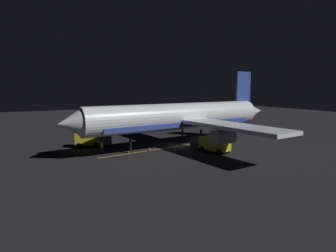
% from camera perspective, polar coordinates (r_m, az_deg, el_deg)
% --- Properties ---
extents(ground_plane, '(180.00, 180.00, 0.20)m').
position_cam_1_polar(ground_plane, '(47.36, 2.14, -4.17)').
color(ground_plane, black).
extents(apron_guide_stripe, '(2.88, 19.69, 0.01)m').
position_cam_1_polar(apron_guide_stripe, '(45.11, -1.98, -4.63)').
color(apron_guide_stripe, gold).
rests_on(apron_guide_stripe, ground_plane).
extents(airliner, '(38.25, 39.43, 12.55)m').
position_cam_1_polar(airliner, '(46.97, 2.78, 1.76)').
color(airliner, white).
rests_on(airliner, ground_plane).
extents(baggage_truck, '(3.74, 6.06, 2.38)m').
position_cam_1_polar(baggage_truck, '(48.37, -14.84, -2.58)').
color(baggage_truck, gold).
rests_on(baggage_truck, ground_plane).
extents(catering_truck, '(6.47, 3.81, 2.29)m').
position_cam_1_polar(catering_truck, '(43.48, 8.56, -3.56)').
color(catering_truck, gold).
rests_on(catering_truck, ground_plane).
extents(ground_crew_worker, '(0.40, 0.40, 1.74)m').
position_cam_1_polar(ground_crew_worker, '(43.20, -12.99, -4.17)').
color(ground_crew_worker, black).
rests_on(ground_crew_worker, ground_plane).
extents(traffic_cone_near_left, '(0.50, 0.50, 0.55)m').
position_cam_1_polar(traffic_cone_near_left, '(44.17, -3.65, -4.58)').
color(traffic_cone_near_left, '#EA590F').
rests_on(traffic_cone_near_left, ground_plane).
extents(traffic_cone_near_right, '(0.50, 0.50, 0.55)m').
position_cam_1_polar(traffic_cone_near_right, '(42.88, 2.08, -4.94)').
color(traffic_cone_near_right, '#EA590F').
rests_on(traffic_cone_near_right, ground_plane).
extents(traffic_cone_under_wing, '(0.50, 0.50, 0.55)m').
position_cam_1_polar(traffic_cone_under_wing, '(42.82, -7.70, -5.02)').
color(traffic_cone_under_wing, '#EA590F').
rests_on(traffic_cone_under_wing, ground_plane).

